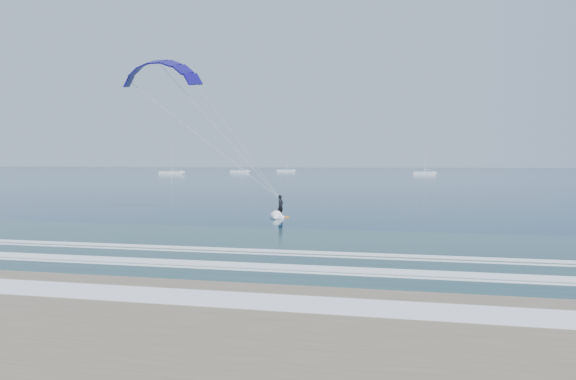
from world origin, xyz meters
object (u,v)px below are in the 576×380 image
(kitesurfer_rig, at_px, (215,126))
(sailboat_2, at_px, (286,171))
(sailboat_1, at_px, (240,171))
(sailboat_0, at_px, (172,173))
(sailboat_3, at_px, (424,173))

(kitesurfer_rig, bearing_deg, sailboat_2, 100.60)
(sailboat_2, bearing_deg, sailboat_1, -126.08)
(sailboat_1, relative_size, sailboat_2, 0.99)
(sailboat_0, xyz_separation_m, sailboat_1, (19.09, 30.16, -0.01))
(sailboat_0, xyz_separation_m, sailboat_3, (98.47, 11.74, -0.01))
(sailboat_1, height_order, sailboat_2, sailboat_2)
(sailboat_1, bearing_deg, sailboat_0, -122.34)
(kitesurfer_rig, height_order, sailboat_0, kitesurfer_rig)
(sailboat_1, relative_size, sailboat_3, 1.02)
(sailboat_1, distance_m, sailboat_3, 81.49)
(kitesurfer_rig, relative_size, sailboat_3, 1.39)
(kitesurfer_rig, xyz_separation_m, sailboat_3, (25.40, 160.25, -7.25))
(kitesurfer_rig, xyz_separation_m, sailboat_2, (-37.64, 201.10, -7.25))
(sailboat_0, height_order, sailboat_3, sailboat_0)
(sailboat_0, bearing_deg, kitesurfer_rig, -63.80)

